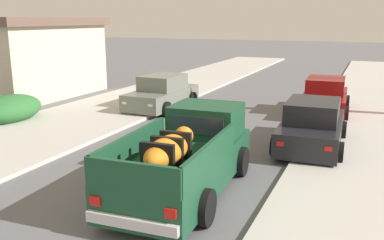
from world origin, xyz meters
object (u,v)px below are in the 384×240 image
at_px(car_left_mid, 162,93).
at_px(hedge_bush, 10,109).
at_px(car_left_far, 312,126).
at_px(car_right_near, 325,97).
at_px(pickup_truck, 187,157).

xyz_separation_m(car_left_mid, hedge_bush, (-4.29, -4.68, -0.16)).
height_order(car_left_far, hedge_bush, car_left_far).
bearing_deg(car_right_near, car_left_mid, -164.42).
distance_m(car_left_mid, car_left_far, 7.84).
distance_m(car_right_near, hedge_bush, 12.94).
bearing_deg(car_left_mid, hedge_bush, -132.54).
bearing_deg(pickup_truck, hedge_bush, 159.61).
xyz_separation_m(car_left_far, hedge_bush, (-11.33, -1.23, -0.16)).
height_order(pickup_truck, car_right_near, pickup_truck).
bearing_deg(car_left_mid, pickup_truck, -59.27).
xyz_separation_m(car_right_near, car_left_far, (0.19, -5.36, 0.00)).
height_order(pickup_truck, hedge_bush, pickup_truck).
relative_size(car_right_near, hedge_bush, 1.54).
height_order(car_left_mid, hedge_bush, car_left_mid).
bearing_deg(car_left_far, hedge_bush, -173.80).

